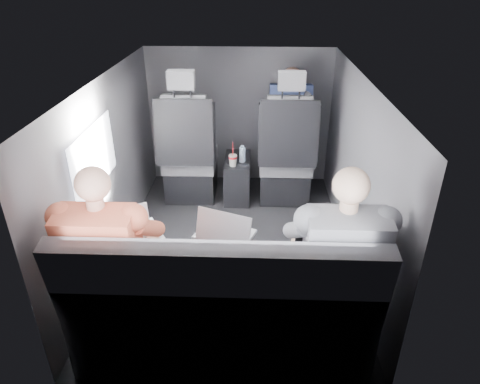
{
  "coord_description": "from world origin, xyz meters",
  "views": [
    {
      "loc": [
        0.17,
        -2.82,
        2.01
      ],
      "look_at": [
        0.06,
        -0.05,
        0.54
      ],
      "focal_mm": 32.0,
      "sensor_mm": 36.0,
      "label": 1
    }
  ],
  "objects_px": {
    "passenger_rear_right": "(336,260)",
    "laptop_silver": "(224,233)",
    "center_console": "(238,178)",
    "soda_cup": "(233,160)",
    "passenger_rear_left": "(114,256)",
    "laptop_white": "(125,235)",
    "front_seat_right": "(286,161)",
    "water_bottle": "(242,155)",
    "laptop_black": "(325,243)",
    "front_seat_left": "(189,160)",
    "rear_bench": "(222,314)",
    "passenger_front_right": "(290,117)"
  },
  "relations": [
    {
      "from": "center_console",
      "to": "laptop_silver",
      "type": "bearing_deg",
      "value": -90.26
    },
    {
      "from": "passenger_front_right",
      "to": "water_bottle",
      "type": "bearing_deg",
      "value": -145.96
    },
    {
      "from": "center_console",
      "to": "passenger_front_right",
      "type": "bearing_deg",
      "value": 24.19
    },
    {
      "from": "soda_cup",
      "to": "water_bottle",
      "type": "height_order",
      "value": "soda_cup"
    },
    {
      "from": "center_console",
      "to": "passenger_rear_right",
      "type": "distance_m",
      "value": 1.99
    },
    {
      "from": "soda_cup",
      "to": "laptop_white",
      "type": "xyz_separation_m",
      "value": [
        -0.54,
        -1.51,
        0.18
      ]
    },
    {
      "from": "center_console",
      "to": "rear_bench",
      "type": "distance_m",
      "value": 1.94
    },
    {
      "from": "center_console",
      "to": "laptop_white",
      "type": "bearing_deg",
      "value": -109.04
    },
    {
      "from": "rear_bench",
      "to": "laptop_black",
      "type": "xyz_separation_m",
      "value": [
        0.57,
        0.24,
        0.33
      ]
    },
    {
      "from": "laptop_white",
      "to": "water_bottle",
      "type": "bearing_deg",
      "value": 68.61
    },
    {
      "from": "center_console",
      "to": "laptop_white",
      "type": "height_order",
      "value": "laptop_white"
    },
    {
      "from": "front_seat_left",
      "to": "laptop_black",
      "type": "bearing_deg",
      "value": -58.53
    },
    {
      "from": "laptop_white",
      "to": "soda_cup",
      "type": "bearing_deg",
      "value": 70.28
    },
    {
      "from": "center_console",
      "to": "passenger_rear_right",
      "type": "relative_size",
      "value": 0.4
    },
    {
      "from": "rear_bench",
      "to": "passenger_front_right",
      "type": "xyz_separation_m",
      "value": [
        0.49,
        2.16,
        0.44
      ]
    },
    {
      "from": "laptop_white",
      "to": "passenger_rear_left",
      "type": "xyz_separation_m",
      "value": [
        -0.02,
        -0.18,
        -0.02
      ]
    },
    {
      "from": "rear_bench",
      "to": "water_bottle",
      "type": "relative_size",
      "value": 9.74
    },
    {
      "from": "front_seat_right",
      "to": "laptop_black",
      "type": "bearing_deg",
      "value": -85.94
    },
    {
      "from": "water_bottle",
      "to": "passenger_front_right",
      "type": "bearing_deg",
      "value": 34.04
    },
    {
      "from": "center_console",
      "to": "laptop_silver",
      "type": "height_order",
      "value": "laptop_silver"
    },
    {
      "from": "laptop_silver",
      "to": "passenger_front_right",
      "type": "relative_size",
      "value": 0.51
    },
    {
      "from": "water_bottle",
      "to": "laptop_black",
      "type": "xyz_separation_m",
      "value": [
        0.52,
        -1.63,
        0.16
      ]
    },
    {
      "from": "front_seat_right",
      "to": "passenger_rear_left",
      "type": "height_order",
      "value": "front_seat_right"
    },
    {
      "from": "laptop_silver",
      "to": "passenger_rear_right",
      "type": "height_order",
      "value": "passenger_rear_right"
    },
    {
      "from": "front_seat_left",
      "to": "rear_bench",
      "type": "distance_m",
      "value": 1.96
    },
    {
      "from": "front_seat_left",
      "to": "laptop_silver",
      "type": "height_order",
      "value": "front_seat_left"
    },
    {
      "from": "center_console",
      "to": "laptop_white",
      "type": "relative_size",
      "value": 0.97
    },
    {
      "from": "laptop_white",
      "to": "passenger_rear_right",
      "type": "xyz_separation_m",
      "value": [
        1.18,
        -0.18,
        -0.02
      ]
    },
    {
      "from": "passenger_front_right",
      "to": "passenger_rear_left",
      "type": "bearing_deg",
      "value": -117.57
    },
    {
      "from": "front_seat_left",
      "to": "laptop_white",
      "type": "relative_size",
      "value": 2.55
    },
    {
      "from": "soda_cup",
      "to": "passenger_rear_right",
      "type": "relative_size",
      "value": 0.19
    },
    {
      "from": "center_console",
      "to": "soda_cup",
      "type": "relative_size",
      "value": 2.07
    },
    {
      "from": "laptop_white",
      "to": "passenger_front_right",
      "type": "relative_size",
      "value": 0.64
    },
    {
      "from": "rear_bench",
      "to": "passenger_rear_left",
      "type": "relative_size",
      "value": 1.34
    },
    {
      "from": "water_bottle",
      "to": "passenger_rear_left",
      "type": "relative_size",
      "value": 0.14
    },
    {
      "from": "rear_bench",
      "to": "laptop_silver",
      "type": "bearing_deg",
      "value": 91.29
    },
    {
      "from": "center_console",
      "to": "laptop_black",
      "type": "height_order",
      "value": "laptop_black"
    },
    {
      "from": "water_bottle",
      "to": "laptop_silver",
      "type": "relative_size",
      "value": 0.41
    },
    {
      "from": "front_seat_right",
      "to": "laptop_white",
      "type": "relative_size",
      "value": 2.55
    },
    {
      "from": "soda_cup",
      "to": "passenger_rear_left",
      "type": "relative_size",
      "value": 0.19
    },
    {
      "from": "front_seat_right",
      "to": "water_bottle",
      "type": "bearing_deg",
      "value": -174.61
    },
    {
      "from": "passenger_front_right",
      "to": "passenger_rear_right",
      "type": "bearing_deg",
      "value": -86.65
    },
    {
      "from": "rear_bench",
      "to": "soda_cup",
      "type": "xyz_separation_m",
      "value": [
        -0.03,
        1.78,
        0.15
      ]
    },
    {
      "from": "center_console",
      "to": "laptop_silver",
      "type": "relative_size",
      "value": 1.21
    },
    {
      "from": "center_console",
      "to": "water_bottle",
      "type": "xyz_separation_m",
      "value": [
        0.05,
        -0.08,
        0.27
      ]
    },
    {
      "from": "laptop_white",
      "to": "laptop_silver",
      "type": "bearing_deg",
      "value": 4.9
    },
    {
      "from": "laptop_white",
      "to": "passenger_rear_left",
      "type": "relative_size",
      "value": 0.42
    },
    {
      "from": "soda_cup",
      "to": "passenger_rear_left",
      "type": "height_order",
      "value": "passenger_rear_left"
    },
    {
      "from": "passenger_rear_right",
      "to": "laptop_silver",
      "type": "bearing_deg",
      "value": 159.84
    },
    {
      "from": "water_bottle",
      "to": "passenger_front_right",
      "type": "distance_m",
      "value": 0.59
    }
  ]
}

